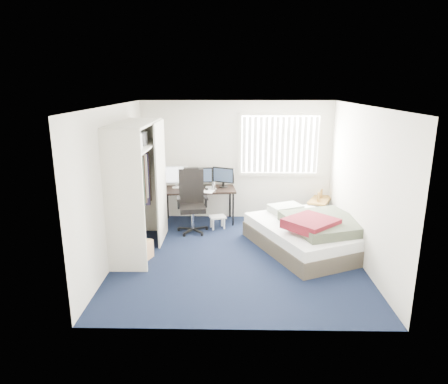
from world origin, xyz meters
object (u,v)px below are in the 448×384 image
object	(u,v)px
desk	(199,187)
nightstand	(320,202)
office_chair	(192,207)
bed	(309,233)

from	to	relation	value
desk	nightstand	size ratio (longest dim) A/B	1.89
office_chair	nightstand	xyz separation A→B (m)	(2.62, 0.56, -0.04)
office_chair	bed	bearing A→B (deg)	-21.80
nightstand	bed	xyz separation A→B (m)	(-0.47, -1.42, -0.15)
desk	office_chair	distance (m)	0.61
office_chair	bed	xyz separation A→B (m)	(2.15, -0.86, -0.19)
nightstand	bed	distance (m)	1.51
bed	office_chair	bearing A→B (deg)	158.20
nightstand	bed	bearing A→B (deg)	-108.32
office_chair	nightstand	distance (m)	2.68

